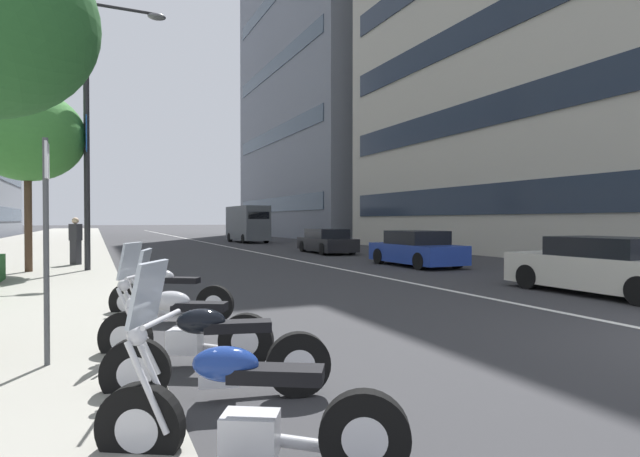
{
  "coord_description": "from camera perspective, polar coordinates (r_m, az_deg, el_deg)",
  "views": [
    {
      "loc": [
        -3.27,
        8.04,
        1.75
      ],
      "look_at": [
        10.88,
        1.6,
        1.49
      ],
      "focal_mm": 27.85,
      "sensor_mm": 36.0,
      "label": 1
    }
  ],
  "objects": [
    {
      "name": "sidewalk_right_plaza",
      "position": [
        33.49,
        -30.47,
        -2.06
      ],
      "size": [
        160.0,
        8.29,
        0.15
      ],
      "primitive_type": "cube",
      "color": "gray",
      "rests_on": "ground"
    },
    {
      "name": "car_mid_block_traffic",
      "position": [
        26.53,
        0.75,
        -1.51
      ],
      "size": [
        4.64,
        1.98,
        1.29
      ],
      "rotation": [
        0.0,
        0.0,
        -0.05
      ],
      "color": "black",
      "rests_on": "ground"
    },
    {
      "name": "pedestrian_on_plaza",
      "position": [
        20.02,
        -26.27,
        -1.26
      ],
      "size": [
        0.47,
        0.46,
        1.71
      ],
      "rotation": [
        0.0,
        0.0,
        5.45
      ],
      "color": "#2D2D33",
      "rests_on": "sidewalk_right_plaza"
    },
    {
      "name": "motorcycle_nearest_camera",
      "position": [
        5.03,
        -12.0,
        -14.13
      ],
      "size": [
        0.79,
        2.14,
        1.48
      ],
      "rotation": [
        0.0,
        0.0,
        1.31
      ],
      "color": "black",
      "rests_on": "ground"
    },
    {
      "name": "motorcycle_by_sign_pole",
      "position": [
        6.25,
        -15.59,
        -11.14
      ],
      "size": [
        1.14,
        1.91,
        1.48
      ],
      "rotation": [
        0.0,
        0.0,
        1.06
      ],
      "color": "black",
      "rests_on": "ground"
    },
    {
      "name": "car_far_down_avenue",
      "position": [
        19.39,
        11.01,
        -2.38
      ],
      "size": [
        4.12,
        1.88,
        1.35
      ],
      "rotation": [
        0.0,
        0.0,
        0.0
      ],
      "color": "navy",
      "rests_on": "ground"
    },
    {
      "name": "parking_sign_by_curb",
      "position": [
        6.23,
        -28.92,
        -0.01
      ],
      "size": [
        0.32,
        0.06,
        2.5
      ],
      "color": "#47494C",
      "rests_on": "sidewalk_right_plaza"
    },
    {
      "name": "street_lamp_with_banners",
      "position": [
        17.95,
        -24.1,
        12.16
      ],
      "size": [
        1.26,
        2.56,
        8.65
      ],
      "color": "#232326",
      "rests_on": "sidewalk_right_plaza"
    },
    {
      "name": "motorcycle_under_tarp",
      "position": [
        3.64,
        -8.75,
        -20.21
      ],
      "size": [
        1.18,
        1.94,
        1.47
      ],
      "rotation": [
        0.0,
        0.0,
        1.05
      ],
      "color": "black",
      "rests_on": "ground"
    },
    {
      "name": "delivery_van_ahead",
      "position": [
        39.9,
        -8.34,
        0.6
      ],
      "size": [
        5.55,
        2.19,
        2.87
      ],
      "rotation": [
        0.0,
        0.0,
        0.04
      ],
      "color": "#4C5156",
      "rests_on": "ground"
    },
    {
      "name": "street_tree_mid_sidewalk",
      "position": [
        18.11,
        -30.58,
        9.18
      ],
      "size": [
        3.35,
        3.35,
        5.67
      ],
      "color": "#473323",
      "rests_on": "sidewalk_right_plaza"
    },
    {
      "name": "office_tower_near_left",
      "position": [
        60.09,
        4.07,
        20.05
      ],
      "size": [
        27.33,
        19.38,
        42.87
      ],
      "color": "slate",
      "rests_on": "ground"
    },
    {
      "name": "motorcycle_second_in_row",
      "position": [
        8.99,
        -16.92,
        -7.6
      ],
      "size": [
        1.3,
        1.95,
        1.1
      ],
      "rotation": [
        0.0,
        0.0,
        1.0
      ],
      "color": "black",
      "rests_on": "ground"
    },
    {
      "name": "car_approaching_light",
      "position": [
        13.46,
        29.68,
        -3.89
      ],
      "size": [
        4.35,
        1.84,
        1.36
      ],
      "rotation": [
        0.0,
        0.0,
        0.01
      ],
      "color": "beige",
      "rests_on": "ground"
    },
    {
      "name": "lane_centre_stripe",
      "position": [
        39.14,
        -12.59,
        -1.65
      ],
      "size": [
        110.0,
        0.16,
        0.01
      ],
      "primitive_type": "cube",
      "color": "silver",
      "rests_on": "ground"
    }
  ]
}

